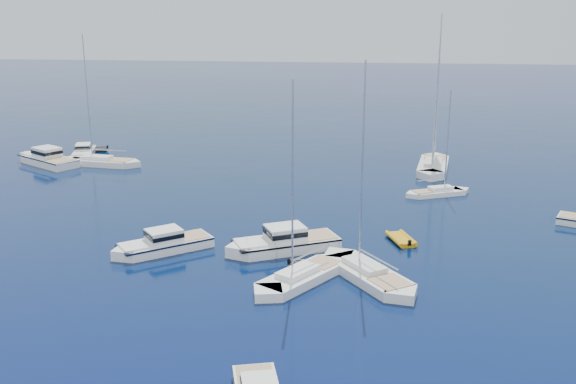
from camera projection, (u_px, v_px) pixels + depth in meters
The scene contains 13 objects.
ground at pixel (239, 343), 38.88m from camera, with size 400.00×400.00×0.00m, color #080F4C.
motor_cruiser_left at pixel (163, 251), 53.45m from camera, with size 2.70×8.83×2.32m, color white, non-canonical shape.
motor_cruiser_centre at pixel (283, 251), 53.55m from camera, with size 3.07×10.03×2.63m, color white, non-canonical shape.
motor_cruiser_far_l at pixel (47, 164), 82.68m from camera, with size 3.22×10.54×2.77m, color white, non-canonical shape.
motor_cruiser_horizon at pixel (84, 156), 86.99m from camera, with size 2.45×8.00×2.10m, color white, non-canonical shape.
sailboat_fore at pixel (301, 281), 47.59m from camera, with size 2.66×10.22×15.02m, color white, non-canonical shape.
sailboat_mid_r at pixel (368, 279), 48.05m from camera, with size 2.85×10.96×16.10m, color silver, non-canonical shape.
sailboat_centre at pixel (438, 195), 69.20m from camera, with size 2.00×7.70×11.32m, color white, non-canonical shape.
sailboat_sails_r at pixel (433, 170), 79.90m from camera, with size 3.34×12.86×18.91m, color silver, non-canonical shape.
sailboat_far_l at pixel (101, 165), 82.27m from camera, with size 2.90×11.17×16.42m, color silver, non-canonical shape.
tender_yellow at pixel (401, 242), 55.60m from camera, with size 1.97×3.58×0.95m, color orange, non-canonical shape.
tender_grey_near at pixel (312, 268), 49.96m from camera, with size 1.96×3.55×0.95m, color black, non-canonical shape.
tender_grey_far at pixel (92, 152), 89.83m from camera, with size 2.27×4.24×0.95m, color black, non-canonical shape.
Camera 1 is at (7.08, -34.44, 19.03)m, focal length 41.49 mm.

